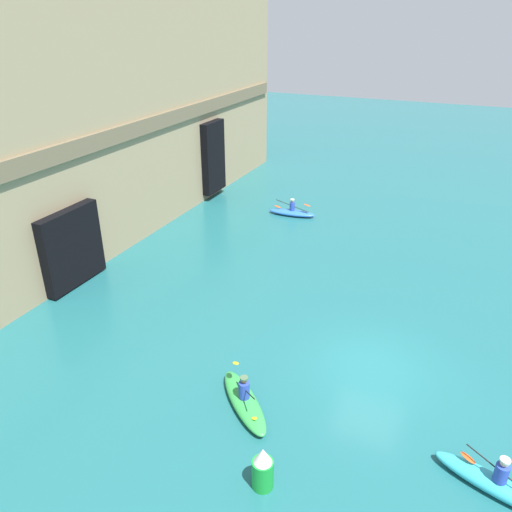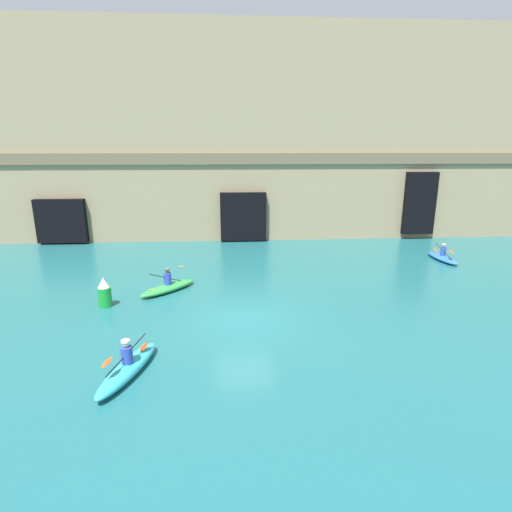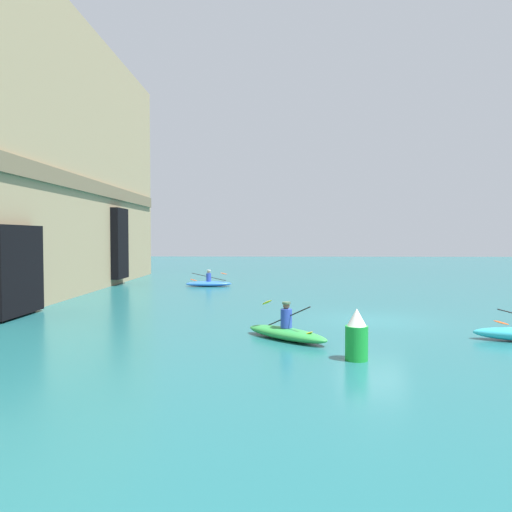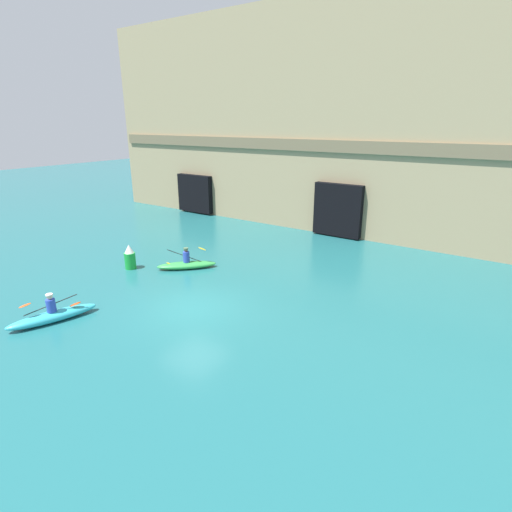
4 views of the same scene
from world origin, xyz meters
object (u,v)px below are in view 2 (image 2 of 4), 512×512
object	(u,v)px
marker_buoy	(104,293)
kayak_cyan	(128,367)
kayak_green	(168,287)
kayak_blue	(442,257)

from	to	relation	value
marker_buoy	kayak_cyan	bearing A→B (deg)	-67.56
kayak_cyan	marker_buoy	size ratio (longest dim) A/B	2.55
kayak_cyan	kayak_green	distance (m)	7.39
kayak_green	marker_buoy	bearing A→B (deg)	168.83
kayak_green	marker_buoy	size ratio (longest dim) A/B	2.10
kayak_green	kayak_cyan	bearing A→B (deg)	-136.96
kayak_green	marker_buoy	distance (m)	3.05
kayak_cyan	marker_buoy	bearing A→B (deg)	39.17
kayak_green	marker_buoy	world-z (taller)	marker_buoy
kayak_blue	marker_buoy	world-z (taller)	marker_buoy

